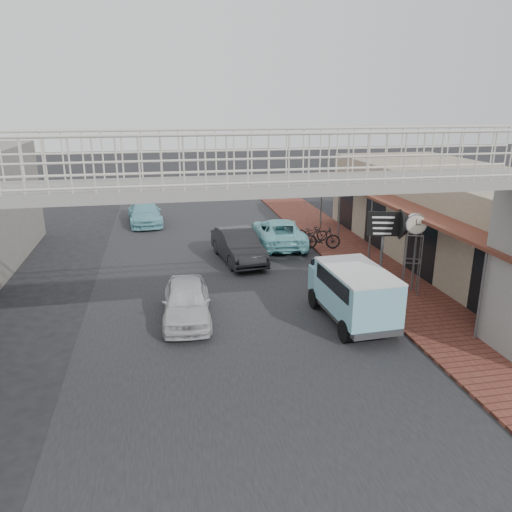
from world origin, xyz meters
name	(u,v)px	position (x,y,z in m)	size (l,w,h in m)	color
ground	(235,318)	(0.00, 0.00, 0.00)	(120.00, 120.00, 0.00)	black
road_strip	(235,318)	(0.00, 0.00, 0.01)	(10.00, 60.00, 0.01)	black
sidewalk	(379,275)	(6.50, 3.00, 0.05)	(3.00, 40.00, 0.10)	brown
shophouse_row	(468,219)	(10.97, 4.00, 2.01)	(7.20, 18.00, 4.00)	gray
footbridge	(259,266)	(0.00, -4.00, 3.18)	(16.40, 2.40, 6.34)	gray
white_hatchback	(187,301)	(-1.59, 0.22, 0.65)	(1.55, 3.84, 1.31)	silver
dark_sedan	(238,246)	(1.10, 6.18, 0.72)	(1.52, 4.36, 1.44)	black
angkot_curb	(278,232)	(3.48, 8.33, 0.67)	(2.24, 4.85, 1.35)	#75C5CB
angkot_far	(145,213)	(-3.17, 14.36, 0.65)	(1.82, 4.47, 1.30)	#73BCC8
angkot_van	(353,288)	(3.72, -1.02, 1.21)	(1.95, 3.95, 1.90)	black
motorcycle_near	(312,232)	(5.30, 8.56, 0.52)	(0.56, 1.60, 0.84)	black
motorcycle_far	(321,238)	(5.30, 6.99, 0.65)	(0.52, 1.83, 1.10)	black
street_clock	(415,228)	(6.70, 0.78, 2.62)	(0.78, 0.75, 3.03)	#59595B
arrow_sign	(405,225)	(6.52, 1.21, 2.61)	(1.88, 1.24, 3.11)	#59595B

